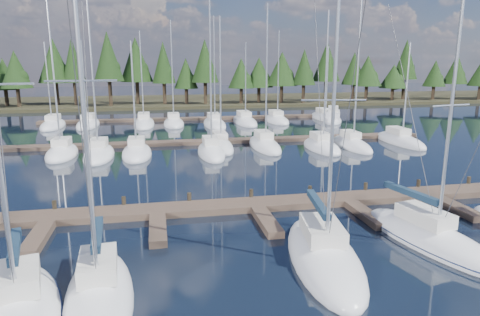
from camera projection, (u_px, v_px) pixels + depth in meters
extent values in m
plane|color=black|center=(225.00, 164.00, 38.31)|extent=(260.00, 260.00, 0.00)
cube|color=#2E2B19|center=(182.00, 101.00, 95.67)|extent=(220.00, 30.00, 0.60)
cube|color=brown|center=(255.00, 205.00, 26.78)|extent=(44.00, 2.00, 0.40)
cube|color=brown|center=(38.00, 238.00, 21.65)|extent=(0.90, 4.00, 0.40)
cube|color=brown|center=(158.00, 230.00, 22.78)|extent=(0.90, 4.00, 0.40)
cube|color=brown|center=(267.00, 222.00, 23.91)|extent=(0.90, 4.00, 0.40)
cube|color=brown|center=(366.00, 215.00, 25.03)|extent=(0.90, 4.00, 0.40)
cube|color=brown|center=(457.00, 208.00, 26.16)|extent=(0.90, 4.00, 0.40)
cylinder|color=#2E2519|center=(55.00, 208.00, 25.42)|extent=(0.26, 0.26, 0.90)
cylinder|color=#2E2519|center=(124.00, 204.00, 26.18)|extent=(0.26, 0.26, 0.90)
cylinder|color=#2E2519|center=(189.00, 200.00, 26.93)|extent=(0.26, 0.26, 0.90)
cylinder|color=#2E2519|center=(251.00, 196.00, 27.68)|extent=(0.26, 0.26, 0.90)
cylinder|color=#2E2519|center=(310.00, 192.00, 28.43)|extent=(0.26, 0.26, 0.90)
cylinder|color=#2E2519|center=(365.00, 189.00, 29.18)|extent=(0.26, 0.26, 0.90)
cylinder|color=#2E2519|center=(418.00, 186.00, 29.93)|extent=(0.26, 0.26, 0.90)
cylinder|color=#2E2519|center=(468.00, 183.00, 30.68)|extent=(0.26, 0.26, 0.90)
cube|color=brown|center=(210.00, 142.00, 47.83)|extent=(50.00, 1.80, 0.40)
cube|color=brown|center=(194.00, 119.00, 66.97)|extent=(46.00, 1.80, 0.40)
ellipsoid|color=silver|center=(20.00, 314.00, 15.25)|extent=(4.45, 7.89, 1.90)
cube|color=beige|center=(16.00, 279.00, 15.31)|extent=(2.05, 2.67, 0.70)
cylinder|color=silver|center=(15.00, 250.00, 15.94)|extent=(0.88, 3.21, 0.12)
cube|color=#16293C|center=(15.00, 246.00, 15.90)|extent=(1.07, 3.12, 0.30)
ellipsoid|color=#0A1536|center=(19.00, 312.00, 15.23)|extent=(4.63, 8.20, 0.18)
ellipsoid|color=silver|center=(100.00, 299.00, 16.25)|extent=(3.13, 7.91, 1.90)
cube|color=beige|center=(98.00, 265.00, 16.35)|extent=(1.58, 2.58, 0.70)
cylinder|color=silver|center=(83.00, 101.00, 14.23)|extent=(0.17, 0.17, 13.33)
cylinder|color=silver|center=(98.00, 237.00, 17.06)|extent=(0.39, 3.40, 0.12)
cube|color=#16293C|center=(97.00, 234.00, 17.03)|extent=(0.60, 3.27, 0.30)
cylinder|color=silver|center=(81.00, 81.00, 14.08)|extent=(2.28, 0.25, 0.07)
cylinder|color=#3F3F44|center=(79.00, 111.00, 12.70)|extent=(0.29, 3.35, 13.64)
cylinder|color=#3F3F44|center=(87.00, 100.00, 16.19)|extent=(0.35, 4.12, 13.64)
ellipsoid|color=silver|center=(324.00, 258.00, 19.58)|extent=(4.33, 9.44, 1.90)
cube|color=beige|center=(322.00, 230.00, 19.76)|extent=(2.07, 3.12, 0.70)
cylinder|color=silver|center=(333.00, 114.00, 17.67)|extent=(0.18, 0.18, 11.65)
cylinder|color=silver|center=(318.00, 207.00, 20.66)|extent=(0.73, 3.97, 0.12)
cube|color=#16293C|center=(318.00, 204.00, 20.62)|extent=(0.93, 3.83, 0.30)
cylinder|color=silver|center=(334.00, 100.00, 17.54)|extent=(2.67, 0.48, 0.07)
cylinder|color=#3F3F44|center=(346.00, 125.00, 15.80)|extent=(0.63, 3.90, 11.96)
cylinder|color=#3F3F44|center=(320.00, 111.00, 20.05)|extent=(0.77, 4.79, 11.96)
ellipsoid|color=silver|center=(429.00, 241.00, 21.45)|extent=(4.23, 9.14, 1.90)
cube|color=beige|center=(425.00, 216.00, 21.58)|extent=(1.91, 3.04, 0.70)
cylinder|color=silver|center=(450.00, 117.00, 19.66)|extent=(0.19, 0.19, 10.91)
cylinder|color=silver|center=(411.00, 196.00, 22.37)|extent=(0.91, 3.83, 0.12)
cube|color=#16293C|center=(411.00, 193.00, 22.33)|extent=(1.10, 3.70, 0.30)
cylinder|color=silver|center=(452.00, 105.00, 19.54)|extent=(2.21, 0.52, 0.07)
cylinder|color=#3F3F44|center=(412.00, 115.00, 21.80)|extent=(0.99, 4.61, 11.22)
ellipsoid|color=#0A1536|center=(430.00, 240.00, 21.43)|extent=(4.40, 9.51, 0.18)
ellipsoid|color=silver|center=(62.00, 154.00, 41.44)|extent=(2.77, 7.16, 1.90)
cube|color=beige|center=(62.00, 142.00, 41.52)|extent=(1.52, 2.29, 0.70)
cylinder|color=silver|center=(53.00, 70.00, 39.32)|extent=(0.16, 0.16, 14.44)
ellipsoid|color=silver|center=(99.00, 155.00, 41.00)|extent=(2.76, 8.09, 1.90)
cube|color=beige|center=(99.00, 142.00, 41.12)|extent=(1.52, 2.59, 0.70)
cylinder|color=silver|center=(92.00, 64.00, 38.71)|extent=(0.16, 0.16, 15.49)
ellipsoid|color=silver|center=(137.00, 154.00, 41.66)|extent=(2.82, 7.70, 1.90)
cube|color=beige|center=(136.00, 141.00, 41.76)|extent=(1.55, 2.46, 0.70)
cylinder|color=silver|center=(134.00, 95.00, 40.02)|extent=(0.16, 0.16, 9.80)
ellipsoid|color=silver|center=(211.00, 153.00, 42.03)|extent=(2.52, 8.11, 1.90)
cube|color=beige|center=(210.00, 140.00, 42.15)|extent=(1.38, 2.59, 0.70)
cylinder|color=silver|center=(210.00, 74.00, 39.95)|extent=(0.16, 0.16, 13.59)
ellipsoid|color=silver|center=(220.00, 147.00, 44.94)|extent=(2.46, 8.00, 1.90)
cube|color=beige|center=(220.00, 135.00, 45.06)|extent=(1.35, 2.56, 0.70)
cylinder|color=silver|center=(220.00, 80.00, 43.01)|extent=(0.16, 0.16, 12.31)
ellipsoid|color=silver|center=(265.00, 146.00, 45.52)|extent=(2.69, 9.14, 1.90)
cube|color=beige|center=(264.00, 134.00, 45.69)|extent=(1.48, 2.93, 0.70)
cylinder|color=silver|center=(267.00, 73.00, 43.40)|extent=(0.16, 0.16, 13.56)
ellipsoid|color=silver|center=(321.00, 148.00, 44.63)|extent=(2.81, 7.66, 1.90)
cube|color=beige|center=(321.00, 136.00, 44.74)|extent=(1.55, 2.45, 0.70)
cylinder|color=silver|center=(326.00, 77.00, 42.67)|extent=(0.16, 0.16, 12.82)
ellipsoid|color=silver|center=(351.00, 146.00, 45.66)|extent=(2.43, 8.35, 1.90)
cube|color=beige|center=(350.00, 134.00, 45.79)|extent=(1.34, 2.67, 0.70)
cylinder|color=silver|center=(358.00, 72.00, 43.54)|extent=(0.16, 0.16, 13.90)
ellipsoid|color=silver|center=(400.00, 142.00, 47.97)|extent=(2.60, 9.28, 1.90)
cube|color=beige|center=(398.00, 131.00, 48.15)|extent=(1.43, 2.97, 0.70)
cylinder|color=silver|center=(407.00, 90.00, 46.24)|extent=(0.16, 0.16, 9.91)
ellipsoid|color=silver|center=(53.00, 126.00, 59.65)|extent=(2.89, 9.00, 1.90)
cube|color=beige|center=(53.00, 117.00, 59.81)|extent=(1.59, 2.88, 0.70)
cylinder|color=silver|center=(48.00, 82.00, 57.87)|extent=(0.16, 0.16, 10.51)
ellipsoid|color=silver|center=(88.00, 125.00, 60.78)|extent=(2.92, 9.82, 1.90)
cube|color=beige|center=(88.00, 116.00, 60.98)|extent=(1.61, 3.14, 0.70)
cylinder|color=silver|center=(84.00, 81.00, 58.93)|extent=(0.16, 0.16, 10.77)
ellipsoid|color=silver|center=(144.00, 124.00, 61.48)|extent=(2.89, 10.66, 1.90)
cube|color=beige|center=(144.00, 115.00, 61.73)|extent=(1.59, 3.41, 0.70)
cylinder|color=silver|center=(142.00, 76.00, 59.46)|extent=(0.16, 0.16, 12.06)
ellipsoid|color=silver|center=(174.00, 124.00, 61.50)|extent=(2.88, 8.22, 1.90)
cube|color=beige|center=(173.00, 115.00, 61.63)|extent=(1.58, 2.63, 0.70)
cylinder|color=silver|center=(172.00, 71.00, 59.43)|extent=(0.16, 0.16, 13.45)
ellipsoid|color=silver|center=(215.00, 125.00, 61.12)|extent=(2.90, 10.54, 1.90)
cube|color=beige|center=(214.00, 116.00, 61.36)|extent=(1.59, 3.37, 0.70)
cylinder|color=silver|center=(214.00, 69.00, 58.89)|extent=(0.16, 0.16, 13.96)
ellipsoid|color=silver|center=(245.00, 122.00, 63.76)|extent=(2.99, 10.63, 1.90)
cube|color=beige|center=(244.00, 113.00, 64.00)|extent=(1.64, 3.40, 0.70)
cylinder|color=silver|center=(246.00, 80.00, 61.88)|extent=(0.16, 0.16, 10.68)
ellipsoid|color=silver|center=(277.00, 121.00, 65.03)|extent=(2.99, 8.61, 1.90)
cube|color=beige|center=(276.00, 113.00, 65.18)|extent=(1.64, 2.75, 0.70)
cylinder|color=silver|center=(278.00, 74.00, 63.07)|extent=(0.16, 0.16, 12.38)
ellipsoid|color=silver|center=(324.00, 118.00, 67.88)|extent=(2.75, 9.37, 1.90)
cube|color=beige|center=(324.00, 110.00, 68.06)|extent=(1.51, 3.00, 0.70)
cylinder|color=silver|center=(327.00, 80.00, 66.11)|extent=(0.16, 0.16, 10.22)
ellipsoid|color=silver|center=(333.00, 121.00, 64.92)|extent=(5.54, 8.31, 1.58)
cube|color=silver|center=(333.00, 114.00, 64.69)|extent=(3.53, 4.78, 1.05)
cube|color=beige|center=(333.00, 109.00, 64.12)|extent=(2.42, 3.12, 0.79)
cylinder|color=silver|center=(333.00, 105.00, 65.14)|extent=(0.11, 0.11, 1.41)
cylinder|color=black|center=(7.00, 98.00, 82.53)|extent=(0.70, 0.70, 3.07)
cone|color=black|center=(4.00, 74.00, 81.53)|extent=(4.80, 4.80, 5.98)
ellipsoid|color=black|center=(7.00, 81.00, 81.93)|extent=(2.88, 2.88, 2.88)
cylinder|color=black|center=(19.00, 98.00, 80.00)|extent=(0.70, 0.70, 3.52)
cone|color=black|center=(15.00, 69.00, 78.86)|extent=(5.56, 5.56, 6.85)
ellipsoid|color=black|center=(19.00, 78.00, 79.30)|extent=(3.33, 3.33, 3.33)
cylinder|color=black|center=(57.00, 94.00, 84.08)|extent=(0.70, 0.70, 4.31)
cone|color=black|center=(54.00, 61.00, 82.68)|extent=(6.38, 6.38, 8.39)
ellipsoid|color=black|center=(58.00, 71.00, 83.20)|extent=(3.83, 3.83, 3.83)
cylinder|color=black|center=(76.00, 94.00, 83.96)|extent=(0.70, 0.70, 4.35)
cone|color=black|center=(73.00, 60.00, 82.55)|extent=(4.52, 4.52, 8.46)
ellipsoid|color=black|center=(76.00, 70.00, 83.07)|extent=(2.71, 2.71, 2.71)
cylinder|color=black|center=(110.00, 94.00, 81.68)|extent=(0.70, 0.70, 4.72)
cone|color=black|center=(108.00, 56.00, 80.14)|extent=(5.55, 5.55, 9.17)
ellipsoid|color=black|center=(111.00, 68.00, 80.70)|extent=(3.33, 3.33, 3.33)
cylinder|color=black|center=(138.00, 93.00, 86.07)|extent=(0.70, 0.70, 4.43)
cone|color=black|center=(136.00, 60.00, 84.64)|extent=(6.40, 6.40, 8.62)
ellipsoid|color=black|center=(139.00, 70.00, 85.16)|extent=(3.84, 3.84, 3.84)
cylinder|color=black|center=(165.00, 94.00, 85.68)|extent=(0.70, 0.70, 4.15)
cone|color=black|center=(163.00, 62.00, 84.34)|extent=(4.60, 4.60, 8.07)
ellipsoid|color=black|center=(166.00, 72.00, 84.84)|extent=(2.76, 2.76, 2.76)
cylinder|color=black|center=(187.00, 96.00, 86.58)|extent=(0.70, 0.70, 3.06)
cone|color=black|center=(186.00, 73.00, 85.58)|extent=(4.79, 4.79, 5.96)
ellipsoid|color=black|center=(189.00, 80.00, 85.98)|extent=(2.87, 2.87, 2.87)
cylinder|color=black|center=(205.00, 93.00, 85.82)|extent=(0.70, 0.70, 4.30)
cone|color=black|center=(205.00, 61.00, 84.42)|extent=(5.46, 5.46, 8.36)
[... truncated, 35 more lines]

